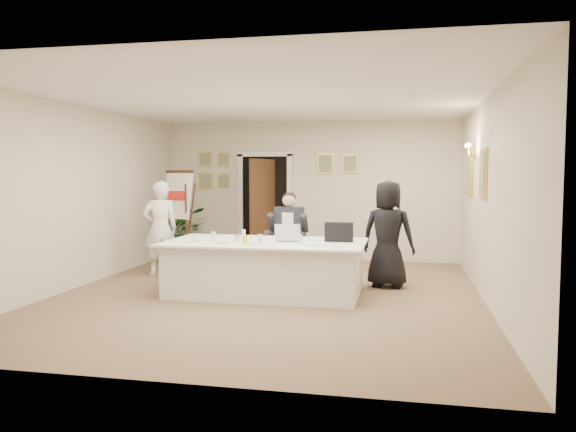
{
  "coord_description": "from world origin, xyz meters",
  "views": [
    {
      "loc": [
        1.88,
        -7.78,
        1.74
      ],
      "look_at": [
        0.17,
        0.6,
        1.1
      ],
      "focal_mm": 35.0,
      "sensor_mm": 36.0,
      "label": 1
    }
  ],
  "objects_px": {
    "oj_glass": "(245,240)",
    "paper_stack": "(315,244)",
    "steel_jug": "(237,238)",
    "standing_man": "(160,228)",
    "laptop_bag": "(339,232)",
    "seated_man": "(289,236)",
    "conference_table": "(265,267)",
    "potted_palm": "(184,232)",
    "flip_chart": "(181,223)",
    "standing_woman": "(388,234)",
    "laptop": "(289,231)"
  },
  "relations": [
    {
      "from": "oj_glass",
      "to": "laptop_bag",
      "type": "bearing_deg",
      "value": 24.79
    },
    {
      "from": "standing_man",
      "to": "laptop_bag",
      "type": "relative_size",
      "value": 4.06
    },
    {
      "from": "oj_glass",
      "to": "paper_stack",
      "type": "bearing_deg",
      "value": 10.14
    },
    {
      "from": "standing_woman",
      "to": "potted_palm",
      "type": "height_order",
      "value": "standing_woman"
    },
    {
      "from": "laptop",
      "to": "laptop_bag",
      "type": "height_order",
      "value": "same"
    },
    {
      "from": "laptop_bag",
      "to": "paper_stack",
      "type": "distance_m",
      "value": 0.5
    },
    {
      "from": "standing_man",
      "to": "paper_stack",
      "type": "bearing_deg",
      "value": 121.44
    },
    {
      "from": "potted_palm",
      "to": "conference_table",
      "type": "bearing_deg",
      "value": -51.48
    },
    {
      "from": "seated_man",
      "to": "standing_man",
      "type": "distance_m",
      "value": 2.27
    },
    {
      "from": "seated_man",
      "to": "conference_table",
      "type": "bearing_deg",
      "value": -110.5
    },
    {
      "from": "standing_man",
      "to": "oj_glass",
      "type": "relative_size",
      "value": 12.48
    },
    {
      "from": "oj_glass",
      "to": "steel_jug",
      "type": "xyz_separation_m",
      "value": [
        -0.21,
        0.3,
        -0.01
      ]
    },
    {
      "from": "paper_stack",
      "to": "steel_jug",
      "type": "relative_size",
      "value": 2.51
    },
    {
      "from": "laptop_bag",
      "to": "standing_woman",
      "type": "bearing_deg",
      "value": 49.01
    },
    {
      "from": "conference_table",
      "to": "potted_palm",
      "type": "height_order",
      "value": "potted_palm"
    },
    {
      "from": "laptop",
      "to": "paper_stack",
      "type": "distance_m",
      "value": 0.56
    },
    {
      "from": "flip_chart",
      "to": "laptop",
      "type": "height_order",
      "value": "flip_chart"
    },
    {
      "from": "standing_man",
      "to": "paper_stack",
      "type": "height_order",
      "value": "standing_man"
    },
    {
      "from": "seated_man",
      "to": "standing_man",
      "type": "relative_size",
      "value": 0.9
    },
    {
      "from": "conference_table",
      "to": "standing_woman",
      "type": "bearing_deg",
      "value": 27.24
    },
    {
      "from": "conference_table",
      "to": "potted_palm",
      "type": "xyz_separation_m",
      "value": [
        -2.54,
        3.19,
        0.14
      ]
    },
    {
      "from": "seated_man",
      "to": "potted_palm",
      "type": "bearing_deg",
      "value": 127.51
    },
    {
      "from": "flip_chart",
      "to": "paper_stack",
      "type": "distance_m",
      "value": 3.77
    },
    {
      "from": "potted_palm",
      "to": "laptop_bag",
      "type": "relative_size",
      "value": 2.67
    },
    {
      "from": "potted_palm",
      "to": "standing_man",
      "type": "bearing_deg",
      "value": -79.23
    },
    {
      "from": "standing_man",
      "to": "steel_jug",
      "type": "distance_m",
      "value": 2.19
    },
    {
      "from": "paper_stack",
      "to": "standing_man",
      "type": "bearing_deg",
      "value": 154.05
    },
    {
      "from": "potted_palm",
      "to": "oj_glass",
      "type": "distance_m",
      "value": 4.32
    },
    {
      "from": "laptop",
      "to": "steel_jug",
      "type": "distance_m",
      "value": 0.76
    },
    {
      "from": "standing_man",
      "to": "standing_woman",
      "type": "xyz_separation_m",
      "value": [
        3.87,
        -0.29,
        0.01
      ]
    },
    {
      "from": "steel_jug",
      "to": "standing_woman",
      "type": "bearing_deg",
      "value": 25.49
    },
    {
      "from": "seated_man",
      "to": "steel_jug",
      "type": "relative_size",
      "value": 13.3
    },
    {
      "from": "potted_palm",
      "to": "paper_stack",
      "type": "bearing_deg",
      "value": -46.1
    },
    {
      "from": "paper_stack",
      "to": "flip_chart",
      "type": "bearing_deg",
      "value": 140.87
    },
    {
      "from": "flip_chart",
      "to": "paper_stack",
      "type": "relative_size",
      "value": 6.4
    },
    {
      "from": "standing_man",
      "to": "potted_palm",
      "type": "relative_size",
      "value": 1.52
    },
    {
      "from": "seated_man",
      "to": "flip_chart",
      "type": "height_order",
      "value": "flip_chart"
    },
    {
      "from": "potted_palm",
      "to": "laptop_bag",
      "type": "bearing_deg",
      "value": -40.3
    },
    {
      "from": "conference_table",
      "to": "laptop_bag",
      "type": "height_order",
      "value": "laptop_bag"
    },
    {
      "from": "conference_table",
      "to": "flip_chart",
      "type": "xyz_separation_m",
      "value": [
        -2.15,
        2.13,
        0.43
      ]
    },
    {
      "from": "laptop_bag",
      "to": "oj_glass",
      "type": "relative_size",
      "value": 3.07
    },
    {
      "from": "standing_woman",
      "to": "steel_jug",
      "type": "bearing_deg",
      "value": 38.25
    },
    {
      "from": "standing_man",
      "to": "standing_woman",
      "type": "relative_size",
      "value": 0.99
    },
    {
      "from": "standing_man",
      "to": "paper_stack",
      "type": "relative_size",
      "value": 5.87
    },
    {
      "from": "flip_chart",
      "to": "potted_palm",
      "type": "height_order",
      "value": "flip_chart"
    },
    {
      "from": "standing_woman",
      "to": "laptop",
      "type": "height_order",
      "value": "standing_woman"
    },
    {
      "from": "laptop",
      "to": "standing_woman",
      "type": "bearing_deg",
      "value": 15.31
    },
    {
      "from": "laptop",
      "to": "seated_man",
      "type": "bearing_deg",
      "value": 87.47
    },
    {
      "from": "standing_man",
      "to": "paper_stack",
      "type": "distance_m",
      "value": 3.25
    },
    {
      "from": "flip_chart",
      "to": "steel_jug",
      "type": "xyz_separation_m",
      "value": [
        1.77,
        -2.25,
        0.01
      ]
    }
  ]
}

